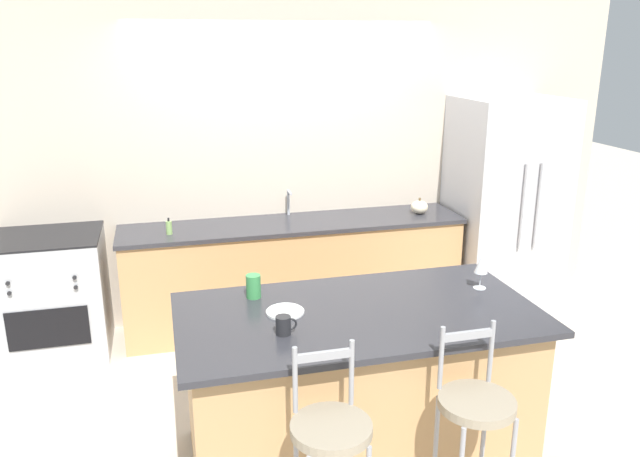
% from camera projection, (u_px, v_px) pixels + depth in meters
% --- Properties ---
extents(ground_plane, '(18.00, 18.00, 0.00)m').
position_uv_depth(ground_plane, '(304.00, 339.00, 5.10)').
color(ground_plane, beige).
extents(wall_back, '(6.00, 0.07, 2.70)m').
position_uv_depth(wall_back, '(286.00, 162.00, 5.31)').
color(wall_back, beige).
rests_on(wall_back, ground_plane).
extents(back_counter, '(2.83, 0.64, 0.91)m').
position_uv_depth(back_counter, '(294.00, 272.00, 5.30)').
color(back_counter, tan).
rests_on(back_counter, ground_plane).
extents(sink_faucet, '(0.02, 0.13, 0.22)m').
position_uv_depth(sink_faucet, '(289.00, 200.00, 5.30)').
color(sink_faucet, '#ADAFB5').
rests_on(sink_faucet, back_counter).
extents(kitchen_island, '(1.99, 1.05, 0.92)m').
position_uv_depth(kitchen_island, '(357.00, 384.00, 3.56)').
color(kitchen_island, tan).
rests_on(kitchen_island, ground_plane).
extents(refrigerator, '(0.88, 0.79, 1.89)m').
position_uv_depth(refrigerator, '(503.00, 206.00, 5.51)').
color(refrigerator, '#BCBCC1').
rests_on(refrigerator, ground_plane).
extents(oven_range, '(0.78, 0.70, 0.95)m').
position_uv_depth(oven_range, '(53.00, 295.00, 4.78)').
color(oven_range, '#ADAFB5').
rests_on(oven_range, ground_plane).
extents(bar_stool_near, '(0.36, 0.36, 1.07)m').
position_uv_depth(bar_stool_near, '(331.00, 452.00, 2.77)').
color(bar_stool_near, '#99999E').
rests_on(bar_stool_near, ground_plane).
extents(bar_stool_far, '(0.36, 0.36, 1.07)m').
position_uv_depth(bar_stool_far, '(474.00, 425.00, 2.96)').
color(bar_stool_far, '#99999E').
rests_on(bar_stool_far, ground_plane).
extents(dinner_plate, '(0.21, 0.21, 0.02)m').
position_uv_depth(dinner_plate, '(285.00, 311.00, 3.41)').
color(dinner_plate, white).
rests_on(dinner_plate, kitchen_island).
extents(wine_glass, '(0.08, 0.08, 0.21)m').
position_uv_depth(wine_glass, '(481.00, 265.00, 3.70)').
color(wine_glass, white).
rests_on(wine_glass, kitchen_island).
extents(coffee_mug, '(0.11, 0.08, 0.10)m').
position_uv_depth(coffee_mug, '(284.00, 325.00, 3.15)').
color(coffee_mug, '#232326').
rests_on(coffee_mug, kitchen_island).
extents(tumbler_cup, '(0.09, 0.09, 0.14)m').
position_uv_depth(tumbler_cup, '(253.00, 286.00, 3.59)').
color(tumbler_cup, '#3D934C').
rests_on(tumbler_cup, kitchen_island).
extents(pumpkin_decoration, '(0.15, 0.15, 0.14)m').
position_uv_depth(pumpkin_decoration, '(419.00, 207.00, 5.37)').
color(pumpkin_decoration, beige).
rests_on(pumpkin_decoration, back_counter).
extents(soap_bottle, '(0.05, 0.05, 0.13)m').
position_uv_depth(soap_bottle, '(169.00, 227.00, 4.81)').
color(soap_bottle, '#89B260').
rests_on(soap_bottle, back_counter).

